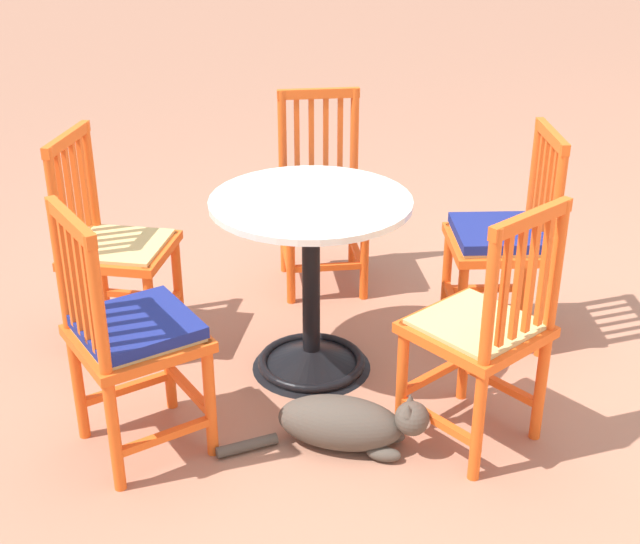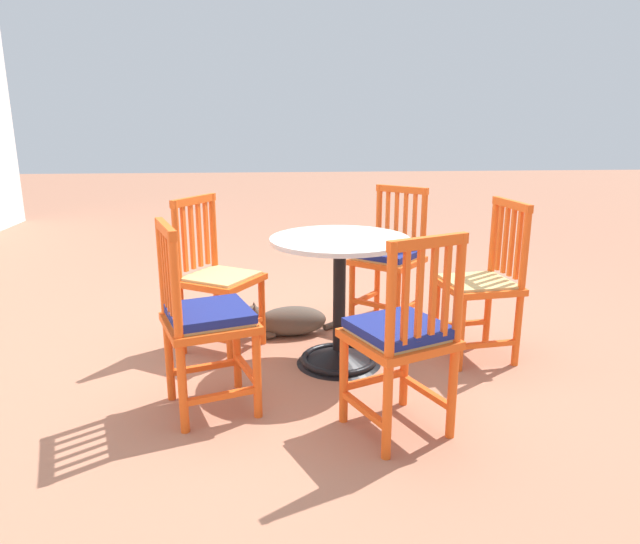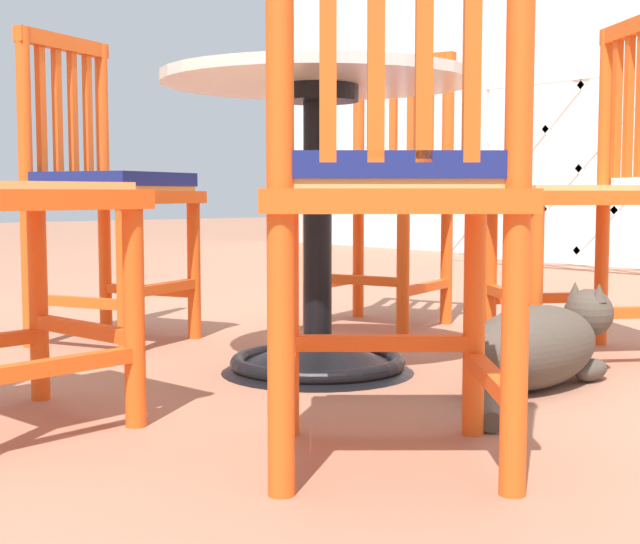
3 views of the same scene
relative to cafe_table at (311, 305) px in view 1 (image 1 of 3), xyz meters
The scene contains 8 objects.
ground_plane 0.29m from the cafe_table, 92.94° to the left, with size 24.00×24.00×0.00m, color #A36B51.
cafe_table is the anchor object (origin of this frame).
orange_chair_near_fence 0.80m from the cafe_table, 31.38° to the right, with size 0.56×0.56×0.91m.
orange_chair_by_planter 0.76m from the cafe_table, 67.99° to the left, with size 0.55×0.55×0.91m.
orange_chair_facing_out 0.85m from the cafe_table, 125.41° to the left, with size 0.51×0.51×0.91m.
orange_chair_tucked_in 0.80m from the cafe_table, 166.31° to the right, with size 0.53×0.53×0.91m.
orange_chair_at_corner 0.84m from the cafe_table, 87.08° to the right, with size 0.45×0.45×0.91m.
tabby_cat 0.57m from the cafe_table, 32.23° to the left, with size 0.33×0.71×0.23m.
Camera 1 is at (2.87, 0.86, 1.89)m, focal length 48.94 mm.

